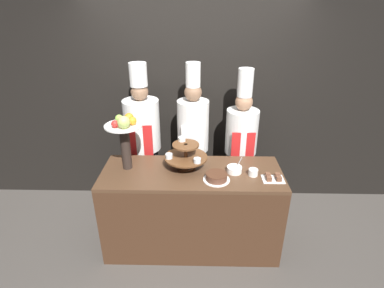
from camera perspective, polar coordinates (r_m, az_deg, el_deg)
ground_plane at (r=3.25m, az=-0.18°, el=-22.19°), size 14.00×14.00×0.00m
wall_back at (r=3.65m, az=0.31°, el=9.57°), size 10.00×0.06×2.80m
buffet_counter at (r=3.18m, az=-0.04°, el=-12.27°), size 1.76×0.66×0.90m
tiered_stand at (r=2.94m, az=-1.22°, el=-2.07°), size 0.43×0.43×0.30m
fruit_pedestal at (r=2.89m, az=-12.67°, el=1.98°), size 0.35×0.35×0.58m
cake_round at (r=2.79m, az=4.69°, el=-6.28°), size 0.25×0.25×0.07m
cup_white at (r=2.91m, az=11.58°, el=-5.31°), size 0.09×0.09×0.07m
cake_square_tray at (r=2.89m, az=15.21°, el=-6.23°), size 0.20×0.15×0.05m
serving_bowl_near at (r=2.93m, az=8.08°, el=-4.81°), size 0.15×0.15×0.16m
chef_left at (r=3.49m, az=-9.32°, el=1.30°), size 0.40×0.40×1.83m
chef_center_left at (r=3.43m, az=0.12°, el=1.25°), size 0.35×0.35×1.84m
chef_center_right at (r=3.49m, az=9.29°, el=0.35°), size 0.36×0.36×1.78m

